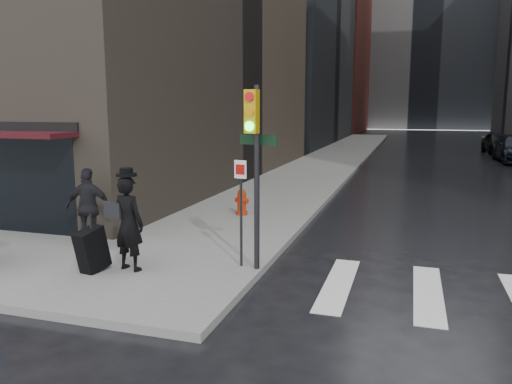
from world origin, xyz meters
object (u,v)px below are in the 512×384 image
(man_overcoat, at_px, (121,227))
(fire_hydrant, at_px, (242,203))
(parked_car_4, at_px, (498,143))
(man_greycoat, at_px, (89,208))
(traffic_light, at_px, (253,153))

(man_overcoat, relative_size, fire_hydrant, 2.62)
(parked_car_4, bearing_deg, man_greycoat, -115.32)
(man_greycoat, distance_m, parked_car_4, 32.93)
(man_greycoat, xyz_separation_m, fire_hydrant, (2.20, 4.22, -0.55))
(man_overcoat, height_order, parked_car_4, man_overcoat)
(man_greycoat, relative_size, fire_hydrant, 2.31)
(man_overcoat, distance_m, fire_hydrant, 5.55)
(traffic_light, height_order, fire_hydrant, traffic_light)
(man_greycoat, bearing_deg, fire_hydrant, -132.92)
(man_overcoat, distance_m, man_greycoat, 2.08)
(man_overcoat, height_order, man_greycoat, man_overcoat)
(fire_hydrant, bearing_deg, traffic_light, -68.46)
(traffic_light, xyz_separation_m, fire_hydrant, (-1.86, 4.71, -1.94))
(traffic_light, relative_size, fire_hydrant, 4.56)
(man_greycoat, bearing_deg, traffic_light, 157.65)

